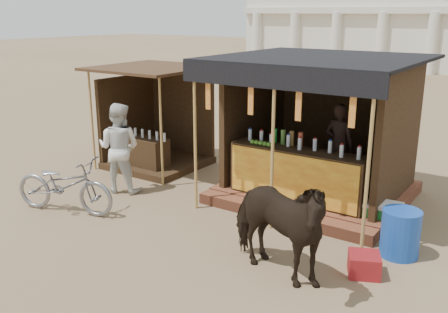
% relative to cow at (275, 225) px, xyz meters
% --- Properties ---
extents(ground, '(120.00, 120.00, 0.00)m').
position_rel_cow_xyz_m(ground, '(-1.84, -0.14, -0.78)').
color(ground, '#846B4C').
rests_on(ground, ground).
extents(main_stall, '(3.60, 3.61, 2.78)m').
position_rel_cow_xyz_m(main_stall, '(-0.83, 3.22, 0.25)').
color(main_stall, brown).
rests_on(main_stall, ground).
extents(secondary_stall, '(2.40, 2.40, 2.38)m').
position_rel_cow_xyz_m(secondary_stall, '(-5.01, 3.10, 0.08)').
color(secondary_stall, '#392814').
rests_on(secondary_stall, ground).
extents(cow, '(1.98, 1.22, 1.55)m').
position_rel_cow_xyz_m(cow, '(0.00, 0.00, 0.00)').
color(cow, black).
rests_on(cow, ground).
extents(motorbike, '(2.10, 1.22, 1.04)m').
position_rel_cow_xyz_m(motorbike, '(-4.32, -0.09, -0.25)').
color(motorbike, gray).
rests_on(motorbike, ground).
extents(bystander, '(1.07, 0.95, 1.84)m').
position_rel_cow_xyz_m(bystander, '(-4.30, 1.30, 0.14)').
color(bystander, silver).
rests_on(bystander, ground).
extents(blue_barrel, '(0.63, 0.63, 0.73)m').
position_rel_cow_xyz_m(blue_barrel, '(1.26, 1.62, -0.41)').
color(blue_barrel, '#1644A5').
rests_on(blue_barrel, ground).
extents(red_crate, '(0.56, 0.56, 0.31)m').
position_rel_cow_xyz_m(red_crate, '(1.02, 0.76, -0.62)').
color(red_crate, maroon).
rests_on(red_crate, ground).
extents(cooler, '(0.67, 0.49, 0.46)m').
position_rel_cow_xyz_m(cooler, '(0.72, 2.46, -0.54)').
color(cooler, '#1B7D2C').
rests_on(cooler, ground).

